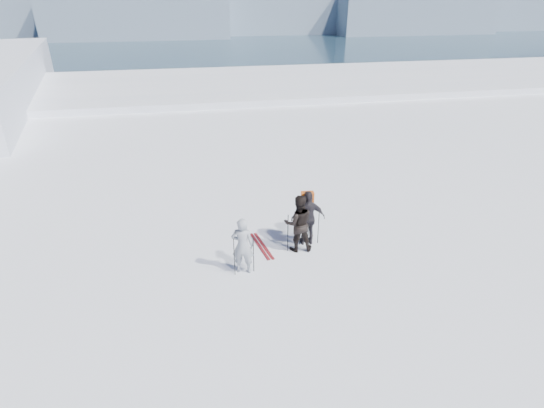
{
  "coord_description": "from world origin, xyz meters",
  "views": [
    {
      "loc": [
        -4.52,
        -7.96,
        7.37
      ],
      "look_at": [
        -2.3,
        3.0,
        1.8
      ],
      "focal_mm": 28.0,
      "sensor_mm": 36.0,
      "label": 1
    }
  ],
  "objects_px": {
    "skier_grey": "(243,246)",
    "skier_dark": "(298,223)",
    "skis_loose": "(262,246)",
    "skier_pack": "(308,218)"
  },
  "relations": [
    {
      "from": "skier_pack",
      "to": "skier_grey",
      "type": "bearing_deg",
      "value": 32.48
    },
    {
      "from": "skier_grey",
      "to": "skis_loose",
      "type": "relative_size",
      "value": 1.04
    },
    {
      "from": "skier_pack",
      "to": "skis_loose",
      "type": "relative_size",
      "value": 1.1
    },
    {
      "from": "skier_dark",
      "to": "skis_loose",
      "type": "bearing_deg",
      "value": -13.4
    },
    {
      "from": "skier_grey",
      "to": "skier_dark",
      "type": "height_order",
      "value": "skier_dark"
    },
    {
      "from": "skier_grey",
      "to": "skis_loose",
      "type": "xyz_separation_m",
      "value": [
        0.77,
        1.24,
        -0.87
      ]
    },
    {
      "from": "skier_grey",
      "to": "skier_dark",
      "type": "distance_m",
      "value": 2.06
    },
    {
      "from": "skier_dark",
      "to": "skier_grey",
      "type": "bearing_deg",
      "value": 30.45
    },
    {
      "from": "skier_dark",
      "to": "skier_pack",
      "type": "height_order",
      "value": "skier_dark"
    },
    {
      "from": "skier_grey",
      "to": "skier_dark",
      "type": "relative_size",
      "value": 0.93
    }
  ]
}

